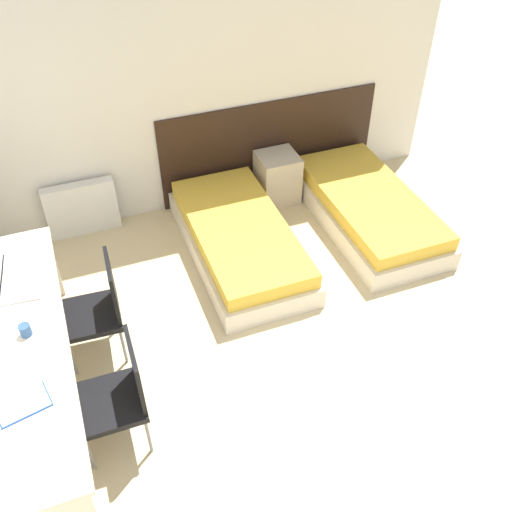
% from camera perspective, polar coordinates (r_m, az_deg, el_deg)
% --- Properties ---
extents(ground_plane, '(20.00, 20.00, 0.00)m').
position_cam_1_polar(ground_plane, '(4.26, 10.95, -23.52)').
color(ground_plane, beige).
extents(wall_back, '(5.47, 0.05, 2.70)m').
position_cam_1_polar(wall_back, '(5.90, -6.25, 16.44)').
color(wall_back, silver).
rests_on(wall_back, ground_plane).
extents(headboard_panel, '(2.50, 0.03, 1.07)m').
position_cam_1_polar(headboard_panel, '(6.47, 1.38, 10.91)').
color(headboard_panel, black).
rests_on(headboard_panel, ground_plane).
extents(bed_near_window, '(0.96, 1.97, 0.38)m').
position_cam_1_polar(bed_near_window, '(5.68, -1.63, 1.64)').
color(bed_near_window, beige).
rests_on(bed_near_window, ground_plane).
extents(bed_near_door, '(0.96, 1.97, 0.38)m').
position_cam_1_polar(bed_near_door, '(6.20, 11.12, 4.65)').
color(bed_near_door, beige).
rests_on(bed_near_door, ground_plane).
extents(nightstand, '(0.43, 0.42, 0.55)m').
position_cam_1_polar(nightstand, '(6.42, 2.15, 7.88)').
color(nightstand, beige).
rests_on(nightstand, ground_plane).
extents(radiator, '(0.73, 0.12, 0.59)m').
position_cam_1_polar(radiator, '(6.17, -17.01, 4.57)').
color(radiator, silver).
rests_on(radiator, ground_plane).
extents(desk, '(0.62, 2.50, 0.78)m').
position_cam_1_polar(desk, '(4.39, -21.96, -9.28)').
color(desk, beige).
rests_on(desk, ground_plane).
extents(chair_near_laptop, '(0.50, 0.50, 0.93)m').
position_cam_1_polar(chair_near_laptop, '(4.74, -15.50, -4.91)').
color(chair_near_laptop, black).
rests_on(chair_near_laptop, ground_plane).
extents(chair_near_notebook, '(0.48, 0.48, 0.93)m').
position_cam_1_polar(chair_near_notebook, '(4.16, -13.58, -13.17)').
color(chair_near_notebook, black).
rests_on(chair_near_notebook, ground_plane).
extents(laptop, '(0.32, 0.25, 0.30)m').
position_cam_1_polar(laptop, '(4.60, -23.07, -2.95)').
color(laptop, silver).
rests_on(laptop, desk).
extents(open_notebook, '(0.36, 0.28, 0.02)m').
position_cam_1_polar(open_notebook, '(3.92, -22.29, -13.54)').
color(open_notebook, '#1E4793').
rests_on(open_notebook, desk).
extents(mug, '(0.08, 0.08, 0.09)m').
position_cam_1_polar(mug, '(4.28, -22.08, -6.88)').
color(mug, '#2D5184').
rests_on(mug, desk).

